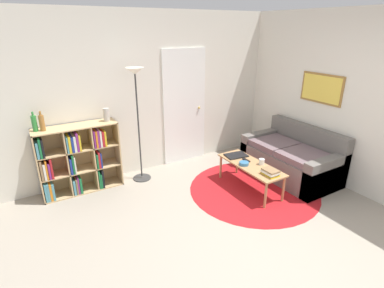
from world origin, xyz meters
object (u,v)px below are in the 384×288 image
floor_lamp (136,93)px  bottle_left (34,123)px  couch (293,159)px  bowl (244,163)px  bottle_middle (42,123)px  coffee_table (251,167)px  vase_on_shelf (106,115)px  cup (262,162)px  laptop (236,155)px  bookshelf (76,160)px

floor_lamp → bottle_left: (-1.40, 0.14, -0.28)m
couch → bowl: 1.04m
floor_lamp → bottle_middle: (-1.31, 0.12, -0.28)m
coffee_table → vase_on_shelf: bearing=143.7°
coffee_table → cup: (0.13, -0.09, 0.09)m
laptop → couch: bearing=-20.9°
bookshelf → laptop: size_ratio=3.17×
coffee_table → laptop: laptop is taller
laptop → bottle_left: size_ratio=1.35×
cup → bottle_middle: bottle_middle is taller
cup → bottle_left: (-2.83, 1.40, 0.68)m
laptop → bowl: bearing=-108.6°
couch → bottle_left: 3.94m
bottle_left → couch: bearing=-19.8°
laptop → bowl: (-0.11, -0.32, 0.01)m
vase_on_shelf → floor_lamp: bearing=-15.1°
bowl → cup: bearing=-27.6°
vase_on_shelf → bottle_middle: bearing=180.0°
bottle_left → bottle_middle: bearing=-15.9°
laptop → cup: 0.46m
bookshelf → bottle_left: size_ratio=4.27×
bottle_left → bottle_middle: size_ratio=0.99×
floor_lamp → coffee_table: size_ratio=1.60×
laptop → cup: bearing=-73.9°
couch → vase_on_shelf: (-2.67, 1.28, 0.84)m
bookshelf → laptop: bearing=-22.4°
coffee_table → bottle_middle: (-2.61, 1.28, 0.77)m
floor_lamp → bowl: (1.19, -1.13, -0.98)m
couch → bottle_left: size_ratio=5.62×
floor_lamp → bottle_middle: size_ratio=6.59×
bowl → bottle_middle: size_ratio=0.52×
floor_lamp → laptop: (1.30, -0.81, -0.99)m
bookshelf → vase_on_shelf: (0.51, -0.01, 0.61)m
couch → bottle_middle: (-3.53, 1.28, 0.85)m
couch → coffee_table: 0.93m
laptop → cup: (0.13, -0.44, 0.03)m
couch → cup: 0.82m
bookshelf → couch: (3.18, -1.28, -0.23)m
bottle_left → vase_on_shelf: (0.95, -0.03, -0.01)m
bowl → bottle_middle: bearing=153.5°
bookshelf → bottle_middle: 0.72m
cup → bowl: bearing=152.4°
bottle_left → bottle_middle: (0.09, -0.03, 0.00)m
coffee_table → bottle_left: (-2.70, 1.31, 0.77)m
coffee_table → bottle_middle: bearing=153.9°
floor_lamp → couch: size_ratio=1.18×
coffee_table → bowl: bowl is taller
couch → coffee_table: couch is taller
bookshelf → vase_on_shelf: size_ratio=5.88×
bowl → bottle_middle: bottle_middle is taller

